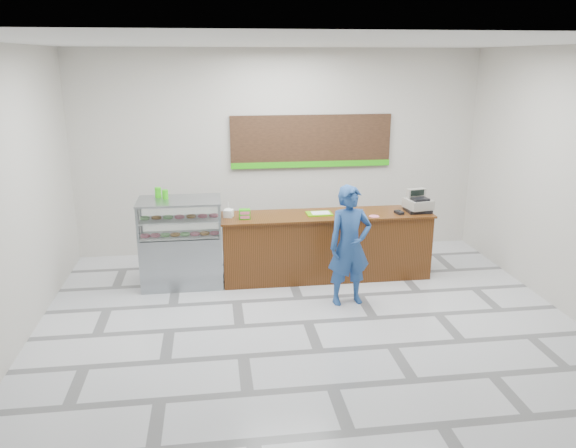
{
  "coord_description": "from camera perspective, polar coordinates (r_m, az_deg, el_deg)",
  "views": [
    {
      "loc": [
        -1.17,
        -6.6,
        3.33
      ],
      "look_at": [
        -0.14,
        0.9,
        1.09
      ],
      "focal_mm": 35.0,
      "sensor_mm": 36.0,
      "label": 1
    }
  ],
  "objects": [
    {
      "name": "floor",
      "position": [
        7.48,
        2.02,
        -9.93
      ],
      "size": [
        7.0,
        7.0,
        0.0
      ],
      "primitive_type": "plane",
      "color": "silver",
      "rests_on": "ground"
    },
    {
      "name": "back_wall",
      "position": [
        9.79,
        -0.87,
        7.23
      ],
      "size": [
        7.0,
        0.0,
        7.0
      ],
      "primitive_type": "plane",
      "rotation": [
        1.57,
        0.0,
        0.0
      ],
      "color": "beige",
      "rests_on": "floor"
    },
    {
      "name": "ceiling",
      "position": [
        6.7,
        2.34,
        17.96
      ],
      "size": [
        7.0,
        7.0,
        0.0
      ],
      "primitive_type": "plane",
      "rotation": [
        3.14,
        0.0,
        0.0
      ],
      "color": "silver",
      "rests_on": "back_wall"
    },
    {
      "name": "sales_counter",
      "position": [
        8.79,
        3.88,
        -2.2
      ],
      "size": [
        3.26,
        0.76,
        1.03
      ],
      "color": "#5B2C12",
      "rests_on": "floor"
    },
    {
      "name": "display_case",
      "position": [
        8.58,
        -10.78,
        -1.8
      ],
      "size": [
        1.22,
        0.72,
        1.33
      ],
      "color": "gray",
      "rests_on": "floor"
    },
    {
      "name": "menu_board",
      "position": [
        9.81,
        2.38,
        8.31
      ],
      "size": [
        2.8,
        0.06,
        0.9
      ],
      "color": "black",
      "rests_on": "back_wall"
    },
    {
      "name": "cash_register",
      "position": [
        8.96,
        13.05,
        2.05
      ],
      "size": [
        0.42,
        0.44,
        0.34
      ],
      "rotation": [
        0.0,
        0.0,
        0.19
      ],
      "color": "black",
      "rests_on": "sales_counter"
    },
    {
      "name": "card_terminal",
      "position": [
        8.78,
        11.22,
        1.16
      ],
      "size": [
        0.12,
        0.18,
        0.04
      ],
      "primitive_type": "cube",
      "rotation": [
        0.0,
        0.0,
        0.24
      ],
      "color": "black",
      "rests_on": "sales_counter"
    },
    {
      "name": "serving_tray",
      "position": [
        8.61,
        3.2,
        1.07
      ],
      "size": [
        0.39,
        0.29,
        0.02
      ],
      "rotation": [
        0.0,
        0.0,
        0.02
      ],
      "color": "#5FBF04",
      "rests_on": "sales_counter"
    },
    {
      "name": "napkin_box",
      "position": [
        8.48,
        -6.06,
        1.07
      ],
      "size": [
        0.16,
        0.16,
        0.11
      ],
      "primitive_type": "cube",
      "rotation": [
        0.0,
        0.0,
        -0.26
      ],
      "color": "white",
      "rests_on": "sales_counter"
    },
    {
      "name": "straw_cup",
      "position": [
        8.56,
        -6.08,
        1.23
      ],
      "size": [
        0.07,
        0.07,
        0.11
      ],
      "primitive_type": "cylinder",
      "color": "silver",
      "rests_on": "sales_counter"
    },
    {
      "name": "promo_box",
      "position": [
        8.35,
        -4.42,
        1.01
      ],
      "size": [
        0.17,
        0.12,
        0.15
      ],
      "primitive_type": "cube",
      "rotation": [
        0.0,
        0.0,
        -0.04
      ],
      "color": "#2DBC10",
      "rests_on": "sales_counter"
    },
    {
      "name": "donut_decal",
      "position": [
        8.58,
        8.74,
        0.78
      ],
      "size": [
        0.16,
        0.16,
        0.0
      ],
      "primitive_type": "cylinder",
      "color": "pink",
      "rests_on": "sales_counter"
    },
    {
      "name": "green_cup_left",
      "position": [
        8.6,
        -13.06,
        3.15
      ],
      "size": [
        0.1,
        0.1,
        0.15
      ],
      "primitive_type": "cylinder",
      "color": "#2DBC10",
      "rests_on": "display_case"
    },
    {
      "name": "green_cup_right",
      "position": [
        8.48,
        -12.37,
        2.96
      ],
      "size": [
        0.09,
        0.09,
        0.14
      ],
      "primitive_type": "cylinder",
      "color": "#2DBC10",
      "rests_on": "display_case"
    },
    {
      "name": "customer",
      "position": [
        7.79,
        6.28,
        -2.2
      ],
      "size": [
        0.67,
        0.48,
        1.69
      ],
      "primitive_type": "imported",
      "rotation": [
        0.0,
        0.0,
        0.13
      ],
      "color": "navy",
      "rests_on": "floor"
    }
  ]
}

